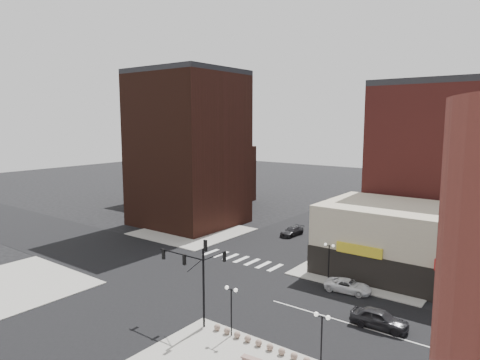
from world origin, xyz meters
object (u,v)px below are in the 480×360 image
Objects in this scene: dark_sedan_east at (379,319)px; dark_sedan_north at (292,231)px; street_lamp_se_b at (322,327)px; white_suv at (348,286)px; traffic_signal at (198,268)px; street_lamp_se_a at (231,299)px; stone_bench at (252,360)px; street_lamp_ne at (329,252)px.

dark_sedan_north is (-20.81, 21.21, -0.15)m from dark_sedan_east.
street_lamp_se_b is 0.88× the size of white_suv.
traffic_signal is 1.87× the size of street_lamp_se_b.
white_suv is 22.01m from dark_sedan_north.
street_lamp_se_a reaches higher than dark_sedan_north.
dark_sedan_east reaches higher than dark_sedan_north.
traffic_signal is 31.19m from dark_sedan_north.
traffic_signal reaches higher than stone_bench.
dark_sedan_north is at bearing 123.29° from street_lamp_se_b.
traffic_signal reaches higher than white_suv.
white_suv is (2.90, -1.50, -2.64)m from street_lamp_ne.
street_lamp_se_a is 16.03m from street_lamp_ne.
street_lamp_se_a reaches higher than stone_bench.
traffic_signal is 1.61× the size of dark_sedan_east.
traffic_signal is 16.81m from white_suv.
traffic_signal is 16.62m from street_lamp_ne.
traffic_signal reaches higher than street_lamp_se_b.
street_lamp_se_a is (3.76, -0.17, -1.67)m from traffic_signal.
street_lamp_se_a is at bearing -2.57° from traffic_signal.
traffic_signal is at bearing -70.43° from dark_sedan_north.
street_lamp_se_b is 15.30m from white_suv.
white_suv is at bearing 61.87° from traffic_signal.
dark_sedan_north is (-19.71, 30.02, -2.62)m from street_lamp_se_b.
white_suv is at bearing 84.43° from stone_bench.
street_lamp_se_a is at bearing 131.06° from dark_sedan_east.
traffic_signal is 1.87× the size of street_lamp_se_a.
traffic_signal is at bearing 120.88° from dark_sedan_east.
dark_sedan_east is (9.10, 8.81, -2.47)m from street_lamp_se_a.
stone_bench is (7.42, -2.42, -4.64)m from traffic_signal.
traffic_signal is at bearing 177.43° from street_lamp_se_a.
traffic_signal is 1.65× the size of white_suv.
dark_sedan_north is at bearing 110.71° from stone_bench.
dark_sedan_north is at bearing 104.91° from traffic_signal.
street_lamp_se_b is 0.90× the size of dark_sedan_north.
traffic_signal is 4.12m from street_lamp_se_a.
street_lamp_se_b is 36.01m from dark_sedan_north.
white_suv is (-4.10, 14.50, -2.64)m from street_lamp_se_b.
dark_sedan_north reaches higher than stone_bench.
white_suv is 16.76m from stone_bench.
white_suv is at bearing 105.80° from street_lamp_se_b.
white_suv is 0.98× the size of dark_sedan_east.
street_lamp_se_a is 0.88× the size of white_suv.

